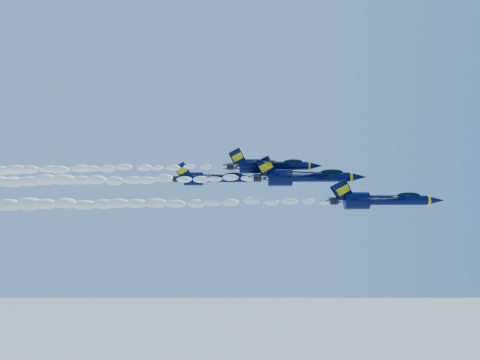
{
  "coord_description": "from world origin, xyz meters",
  "views": [
    {
      "loc": [
        -1.13,
        -79.74,
        144.92
      ],
      "look_at": [
        -3.45,
        0.44,
        153.47
      ],
      "focal_mm": 35.0,
      "sensor_mm": 36.0,
      "label": 1
    }
  ],
  "objects_px": {
    "jet_third": "(269,166)",
    "jet_fourth": "(211,178)",
    "jet_second": "(302,177)",
    "jet_lead": "(379,200)"
  },
  "relations": [
    {
      "from": "jet_lead",
      "to": "jet_second",
      "type": "xyz_separation_m",
      "value": [
        -10.79,
        6.71,
        4.31
      ]
    },
    {
      "from": "jet_third",
      "to": "jet_second",
      "type": "bearing_deg",
      "value": -27.75
    },
    {
      "from": "jet_third",
      "to": "jet_fourth",
      "type": "relative_size",
      "value": 0.96
    },
    {
      "from": "jet_second",
      "to": "jet_fourth",
      "type": "relative_size",
      "value": 1.09
    },
    {
      "from": "jet_second",
      "to": "jet_fourth",
      "type": "distance_m",
      "value": 21.62
    },
    {
      "from": "jet_fourth",
      "to": "jet_second",
      "type": "bearing_deg",
      "value": -39.93
    },
    {
      "from": "jet_third",
      "to": "jet_fourth",
      "type": "height_order",
      "value": "jet_third"
    },
    {
      "from": "jet_fourth",
      "to": "jet_lead",
      "type": "bearing_deg",
      "value": -36.95
    },
    {
      "from": "jet_lead",
      "to": "jet_third",
      "type": "distance_m",
      "value": 20.09
    },
    {
      "from": "jet_lead",
      "to": "jet_third",
      "type": "relative_size",
      "value": 1.04
    }
  ]
}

